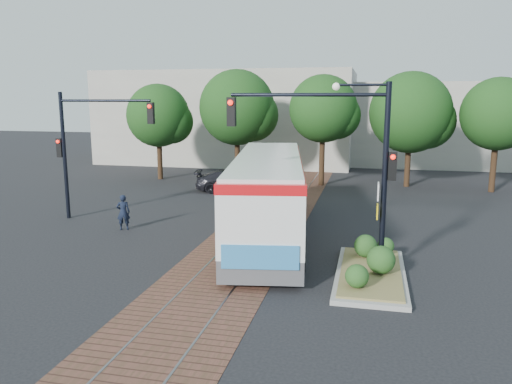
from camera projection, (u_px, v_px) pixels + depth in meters
ground at (236, 257)px, 18.22m from camera, size 120.00×120.00×0.00m
trackbed at (260, 229)px, 22.05m from camera, size 3.60×40.00×0.02m
tree_row at (319, 111)px, 32.77m from camera, size 26.40×5.60×7.67m
warehouses at (314, 119)px, 45.15m from camera, size 40.00×13.00×8.00m
city_bus at (268, 191)px, 20.77m from camera, size 4.74×12.89×3.38m
traffic_island at (372, 266)px, 16.23m from camera, size 2.20×5.20×1.13m
signal_pole_main at (346, 148)px, 15.82m from camera, size 5.49×0.46×6.00m
signal_pole_left at (85, 138)px, 23.18m from camera, size 4.99×0.34×6.00m
officer at (123, 212)px, 21.86m from camera, size 0.68×0.58×1.57m
parked_car at (233, 181)px, 30.88m from camera, size 4.89×2.75×1.34m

